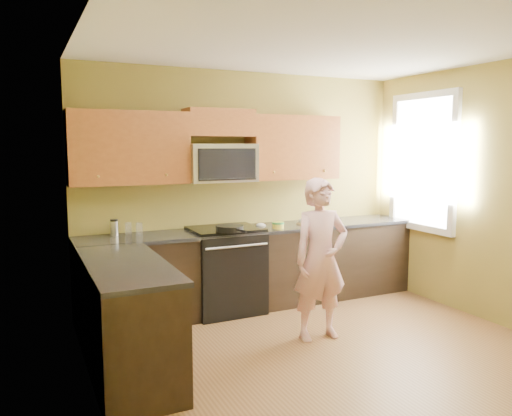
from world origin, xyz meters
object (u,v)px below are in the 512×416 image
microwave (221,182)px  frying_pan (230,231)px  butter_tub (278,229)px  stove (225,270)px  travel_mug (115,236)px  woman (321,259)px

microwave → frying_pan: 0.62m
butter_tub → stove: bearing=165.5°
travel_mug → frying_pan: bearing=-20.8°
travel_mug → microwave: bearing=-2.8°
microwave → woman: microwave is taller
microwave → travel_mug: microwave is taller
woman → butter_tub: 0.98m
butter_tub → travel_mug: 1.78m
frying_pan → microwave: bearing=74.0°
stove → woman: 1.27m
stove → microwave: (0.00, 0.12, 0.97)m
microwave → woman: 1.51m
stove → travel_mug: (-1.16, 0.18, 0.45)m
woman → travel_mug: woman is taller
microwave → butter_tub: (0.58, -0.28, -0.53)m
microwave → stove: bearing=-90.0°
butter_tub → microwave: bearing=154.7°
woman → travel_mug: 2.14m
woman → travel_mug: size_ratio=9.02×
stove → woman: size_ratio=0.61×
microwave → butter_tub: size_ratio=5.67×
woman → stove: bearing=118.7°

